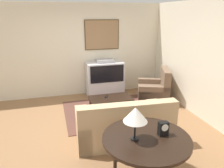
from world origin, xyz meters
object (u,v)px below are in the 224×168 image
object	(u,v)px
coffee_table	(111,99)
mantel_clock	(163,129)
tv	(105,79)
couch	(124,125)
armchair	(155,91)
table_lamp	(135,115)
console_table	(146,141)

from	to	relation	value
coffee_table	mantel_clock	size ratio (longest dim) A/B	5.12
tv	couch	distance (m)	2.52
armchair	coffee_table	distance (m)	1.48
coffee_table	mantel_clock	distance (m)	2.49
couch	mantel_clock	world-z (taller)	mantel_clock
couch	table_lamp	distance (m)	1.45
mantel_clock	tv	bearing A→B (deg)	88.94
coffee_table	table_lamp	xyz separation A→B (m)	(-0.33, -2.44, 0.76)
couch	armchair	world-z (taller)	armchair
armchair	mantel_clock	distance (m)	3.21
coffee_table	table_lamp	world-z (taller)	table_lamp
coffee_table	mantel_clock	world-z (taller)	mantel_clock
tv	mantel_clock	xyz separation A→B (m)	(-0.07, -3.68, 0.33)
tv	coffee_table	distance (m)	1.26
couch	console_table	xyz separation A→B (m)	(-0.07, -1.17, 0.38)
coffee_table	console_table	distance (m)	2.46
coffee_table	couch	bearing A→B (deg)	-93.83
tv	couch	world-z (taller)	tv
tv	armchair	size ratio (longest dim) A/B	1.01
tv	mantel_clock	world-z (taller)	tv
tv	table_lamp	world-z (taller)	table_lamp
tv	armchair	xyz separation A→B (m)	(1.25, -0.81, -0.23)
tv	couch	bearing A→B (deg)	-95.68
couch	table_lamp	bearing A→B (deg)	81.72
armchair	console_table	world-z (taller)	armchair
table_lamp	mantel_clock	xyz separation A→B (m)	(0.43, -0.00, -0.27)
console_table	couch	bearing A→B (deg)	86.76
couch	mantel_clock	size ratio (longest dim) A/B	9.14
coffee_table	console_table	bearing A→B (deg)	-93.54
console_table	coffee_table	bearing A→B (deg)	86.46
couch	coffee_table	world-z (taller)	couch
couch	armchair	distance (m)	2.26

